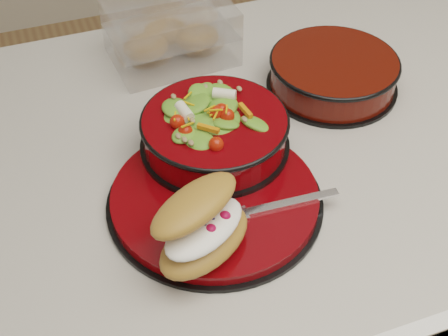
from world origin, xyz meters
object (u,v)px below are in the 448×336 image
object	(u,v)px
salad_bowl	(215,128)
croissant	(203,226)
dinner_plate	(216,198)
extra_bowl	(333,72)
island_counter	(230,314)
fork	(274,206)
pastry_box	(171,34)

from	to	relation	value
salad_bowl	croissant	world-z (taller)	salad_bowl
dinner_plate	extra_bowl	bearing A→B (deg)	34.25
island_counter	dinner_plate	bearing A→B (deg)	-120.49
dinner_plate	fork	bearing A→B (deg)	-38.32
salad_bowl	pastry_box	distance (m)	0.26
salad_bowl	extra_bowl	size ratio (longest dim) A/B	1.00
croissant	pastry_box	distance (m)	0.44
croissant	fork	xyz separation A→B (m)	(0.10, 0.03, -0.04)
dinner_plate	croissant	distance (m)	0.10
croissant	fork	world-z (taller)	croissant
pastry_box	extra_bowl	world-z (taller)	pastry_box
salad_bowl	extra_bowl	distance (m)	0.25
pastry_box	extra_bowl	bearing A→B (deg)	-42.90
island_counter	pastry_box	bearing A→B (deg)	94.23
dinner_plate	salad_bowl	distance (m)	0.10
salad_bowl	extra_bowl	world-z (taller)	salad_bowl
island_counter	fork	xyz separation A→B (m)	(-0.00, -0.15, 0.47)
island_counter	dinner_plate	size ratio (longest dim) A/B	4.40
extra_bowl	fork	bearing A→B (deg)	-131.36
salad_bowl	croissant	xyz separation A→B (m)	(-0.07, -0.16, 0.00)
salad_bowl	extra_bowl	xyz separation A→B (m)	(0.23, 0.09, -0.02)
dinner_plate	croissant	size ratio (longest dim) A/B	1.88
island_counter	salad_bowl	world-z (taller)	salad_bowl
island_counter	fork	world-z (taller)	fork
dinner_plate	extra_bowl	size ratio (longest dim) A/B	1.36
salad_bowl	croissant	size ratio (longest dim) A/B	1.38
island_counter	pastry_box	size ratio (longest dim) A/B	6.03
island_counter	croissant	xyz separation A→B (m)	(-0.11, -0.18, 0.50)
pastry_box	croissant	bearing A→B (deg)	-105.53
salad_bowl	pastry_box	xyz separation A→B (m)	(0.02, 0.26, -0.01)
dinner_plate	salad_bowl	xyz separation A→B (m)	(0.03, 0.09, 0.04)
croissant	island_counter	bearing A→B (deg)	30.10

